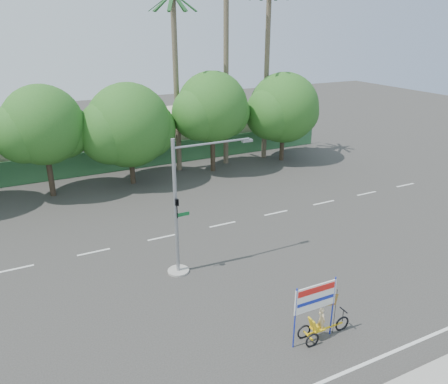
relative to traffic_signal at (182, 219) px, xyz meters
name	(u,v)px	position (x,y,z in m)	size (l,w,h in m)	color
ground	(260,300)	(2.20, -3.98, -2.92)	(120.00, 120.00, 0.00)	#33302D
fence	(133,158)	(2.20, 17.52, -1.92)	(38.00, 0.08, 2.00)	#336B3D
building_left	(2,148)	(-7.80, 22.02, -0.92)	(12.00, 8.00, 4.00)	beige
building_right	(197,129)	(10.20, 22.02, -1.12)	(14.00, 8.00, 3.60)	beige
tree_left	(43,128)	(-4.85, 14.02, 2.14)	(6.66, 5.60, 8.07)	#473828
tree_center	(128,128)	(1.14, 14.02, 1.55)	(7.62, 6.40, 7.85)	#473828
tree_right	(212,110)	(8.15, 14.02, 2.32)	(6.90, 5.80, 8.36)	#473828
tree_far_right	(283,110)	(15.15, 14.02, 1.73)	(7.38, 6.20, 7.94)	#473828
palm_tall	(226,41)	(10.20, 15.52, 7.55)	(3.73, 3.79, 17.45)	#70604C
palm_mid	(267,53)	(14.20, 15.52, 6.48)	(3.73, 3.79, 15.45)	#70604C
palm_short	(175,64)	(5.70, 15.52, 5.94)	(3.73, 3.79, 14.45)	#70604C
traffic_signal	(182,219)	(0.00, 0.00, 0.00)	(4.72, 1.10, 7.00)	gray
trike_billboard	(319,316)	(2.92, -7.24, -1.81)	(2.80, 0.64, 2.75)	black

